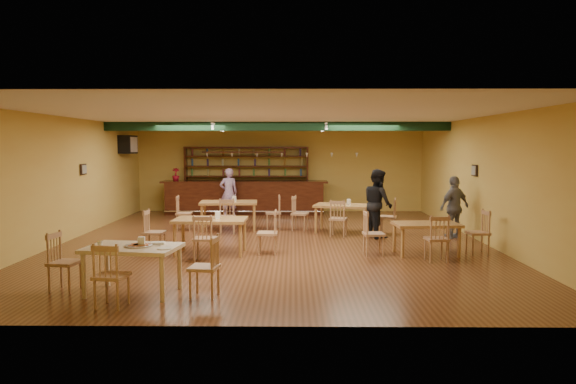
{
  "coord_description": "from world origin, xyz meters",
  "views": [
    {
      "loc": [
        0.49,
        -12.53,
        2.3
      ],
      "look_at": [
        0.34,
        0.6,
        1.15
      ],
      "focal_mm": 32.74,
      "sensor_mm": 36.0,
      "label": 1
    }
  ],
  "objects_px": {
    "bar_counter": "(245,197)",
    "patron_right_a": "(378,203)",
    "dining_table_d": "(426,239)",
    "dining_table_a": "(229,215)",
    "dining_table_c": "(211,236)",
    "near_table": "(133,270)",
    "dining_table_b": "(343,218)",
    "patron_bar": "(229,193)"
  },
  "relations": [
    {
      "from": "bar_counter",
      "to": "patron_right_a",
      "type": "height_order",
      "value": "patron_right_a"
    },
    {
      "from": "dining_table_d",
      "to": "patron_right_a",
      "type": "height_order",
      "value": "patron_right_a"
    },
    {
      "from": "dining_table_a",
      "to": "patron_right_a",
      "type": "height_order",
      "value": "patron_right_a"
    },
    {
      "from": "dining_table_c",
      "to": "near_table",
      "type": "bearing_deg",
      "value": -102.24
    },
    {
      "from": "patron_right_a",
      "to": "dining_table_c",
      "type": "bearing_deg",
      "value": 102.32
    },
    {
      "from": "dining_table_d",
      "to": "near_table",
      "type": "xyz_separation_m",
      "value": [
        -5.32,
        -3.03,
        0.04
      ]
    },
    {
      "from": "dining_table_b",
      "to": "patron_bar",
      "type": "distance_m",
      "value": 4.51
    },
    {
      "from": "bar_counter",
      "to": "near_table",
      "type": "xyz_separation_m",
      "value": [
        -0.85,
        -9.66,
        -0.19
      ]
    },
    {
      "from": "dining_table_b",
      "to": "near_table",
      "type": "relative_size",
      "value": 1.06
    },
    {
      "from": "dining_table_a",
      "to": "dining_table_b",
      "type": "height_order",
      "value": "dining_table_a"
    },
    {
      "from": "bar_counter",
      "to": "near_table",
      "type": "relative_size",
      "value": 3.98
    },
    {
      "from": "near_table",
      "to": "dining_table_d",
      "type": "bearing_deg",
      "value": 37.39
    },
    {
      "from": "dining_table_a",
      "to": "dining_table_d",
      "type": "relative_size",
      "value": 1.15
    },
    {
      "from": "dining_table_d",
      "to": "patron_bar",
      "type": "height_order",
      "value": "patron_bar"
    },
    {
      "from": "bar_counter",
      "to": "near_table",
      "type": "height_order",
      "value": "bar_counter"
    },
    {
      "from": "near_table",
      "to": "patron_bar",
      "type": "xyz_separation_m",
      "value": [
        0.4,
        8.84,
        0.42
      ]
    },
    {
      "from": "dining_table_d",
      "to": "dining_table_c",
      "type": "bearing_deg",
      "value": 175.7
    },
    {
      "from": "dining_table_c",
      "to": "patron_right_a",
      "type": "height_order",
      "value": "patron_right_a"
    },
    {
      "from": "dining_table_a",
      "to": "near_table",
      "type": "bearing_deg",
      "value": -100.16
    },
    {
      "from": "dining_table_d",
      "to": "near_table",
      "type": "height_order",
      "value": "near_table"
    },
    {
      "from": "patron_bar",
      "to": "near_table",
      "type": "bearing_deg",
      "value": 70.88
    },
    {
      "from": "bar_counter",
      "to": "dining_table_a",
      "type": "distance_m",
      "value": 3.32
    },
    {
      "from": "near_table",
      "to": "patron_bar",
      "type": "distance_m",
      "value": 8.86
    },
    {
      "from": "dining_table_c",
      "to": "patron_right_a",
      "type": "distance_m",
      "value": 4.45
    },
    {
      "from": "dining_table_c",
      "to": "dining_table_b",
      "type": "bearing_deg",
      "value": 44.4
    },
    {
      "from": "bar_counter",
      "to": "dining_table_a",
      "type": "relative_size",
      "value": 3.58
    },
    {
      "from": "dining_table_d",
      "to": "near_table",
      "type": "distance_m",
      "value": 6.12
    },
    {
      "from": "dining_table_b",
      "to": "near_table",
      "type": "bearing_deg",
      "value": -107.88
    },
    {
      "from": "dining_table_a",
      "to": "dining_table_d",
      "type": "height_order",
      "value": "dining_table_a"
    },
    {
      "from": "dining_table_b",
      "to": "patron_bar",
      "type": "bearing_deg",
      "value": 154.67
    },
    {
      "from": "dining_table_d",
      "to": "near_table",
      "type": "relative_size",
      "value": 0.97
    },
    {
      "from": "dining_table_a",
      "to": "dining_table_c",
      "type": "xyz_separation_m",
      "value": [
        0.02,
        -3.31,
        -0.01
      ]
    },
    {
      "from": "bar_counter",
      "to": "patron_bar",
      "type": "bearing_deg",
      "value": -118.6
    },
    {
      "from": "near_table",
      "to": "patron_right_a",
      "type": "xyz_separation_m",
      "value": [
        4.63,
        5.14,
        0.49
      ]
    },
    {
      "from": "dining_table_c",
      "to": "near_table",
      "type": "relative_size",
      "value": 1.09
    },
    {
      "from": "dining_table_a",
      "to": "dining_table_b",
      "type": "xyz_separation_m",
      "value": [
        3.11,
        -0.41,
        -0.02
      ]
    },
    {
      "from": "dining_table_b",
      "to": "patron_right_a",
      "type": "bearing_deg",
      "value": -30.08
    },
    {
      "from": "dining_table_a",
      "to": "dining_table_c",
      "type": "relative_size",
      "value": 1.02
    },
    {
      "from": "dining_table_b",
      "to": "patron_right_a",
      "type": "distance_m",
      "value": 1.23
    },
    {
      "from": "dining_table_a",
      "to": "patron_bar",
      "type": "distance_m",
      "value": 2.54
    },
    {
      "from": "dining_table_b",
      "to": "patron_right_a",
      "type": "xyz_separation_m",
      "value": [
        0.8,
        -0.8,
        0.49
      ]
    },
    {
      "from": "dining_table_d",
      "to": "patron_bar",
      "type": "relative_size",
      "value": 0.85
    }
  ]
}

